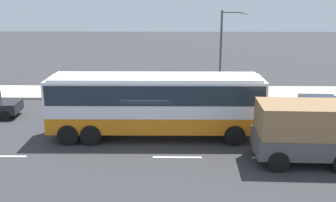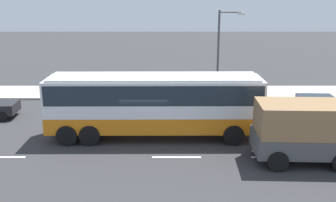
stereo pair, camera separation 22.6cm
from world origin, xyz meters
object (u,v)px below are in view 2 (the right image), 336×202
object	(u,v)px
street_lamp	(222,48)
pedestrian_near_curb	(129,84)
car_red_compact	(320,107)
coach_bus	(156,100)

from	to	relation	value
street_lamp	pedestrian_near_curb	bearing A→B (deg)	175.62
car_red_compact	street_lamp	xyz separation A→B (m)	(-5.75, 4.74, 3.12)
pedestrian_near_curb	street_lamp	world-z (taller)	street_lamp
coach_bus	pedestrian_near_curb	bearing A→B (deg)	104.48
car_red_compact	street_lamp	distance (m)	8.07
coach_bus	car_red_compact	bearing A→B (deg)	18.09
car_red_compact	pedestrian_near_curb	world-z (taller)	pedestrian_near_curb
pedestrian_near_curb	street_lamp	size ratio (longest dim) A/B	0.24
coach_bus	pedestrian_near_curb	distance (m)	9.10
coach_bus	car_red_compact	world-z (taller)	coach_bus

